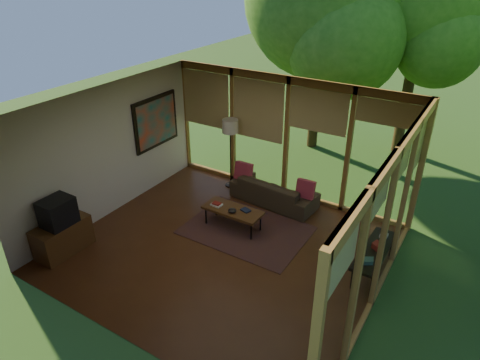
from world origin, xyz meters
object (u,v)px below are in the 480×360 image
Objects in this scene: sofa at (274,191)px; side_console at (367,249)px; television at (57,212)px; coffee_table at (233,211)px; media_cabinet at (63,237)px; floor_lamp at (230,130)px.

side_console is at bearing 158.55° from sofa.
television reaches higher than coffee_table.
media_cabinet is 1.82× the size of television.
coffee_table is at bearing -177.24° from side_console.
sofa is 1.90× the size of media_cabinet.
television is at bearing -134.02° from coffee_table.
side_console is (2.40, -1.17, 0.13)m from sofa.
floor_lamp is 3.99m from side_console.
media_cabinet is 5.44m from side_console.
floor_lamp is at bearing 159.90° from side_console.
television is (0.02, 0.00, 0.55)m from media_cabinet.
floor_lamp reaches higher than side_console.
television is at bearing 60.14° from sofa.
media_cabinet is (-2.47, -3.58, 0.02)m from sofa.
coffee_table is (2.23, 2.28, 0.09)m from media_cabinet.
media_cabinet is 4.09m from floor_lamp.
sofa is 1.36× the size of side_console.
television reaches higher than sofa.
coffee_table is (2.21, 2.28, -0.46)m from television.
sofa reaches higher than coffee_table.
media_cabinet reaches higher than sofa.
sofa is 4.35m from media_cabinet.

